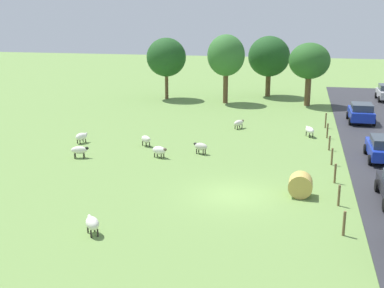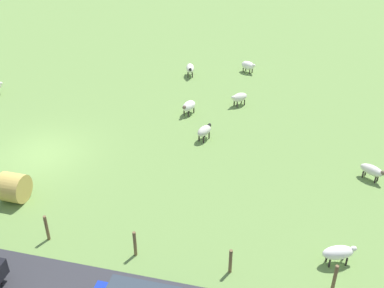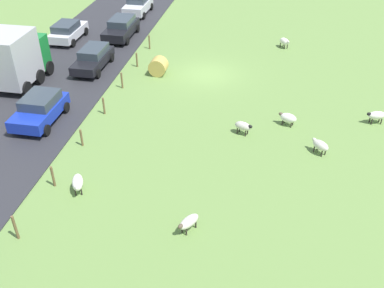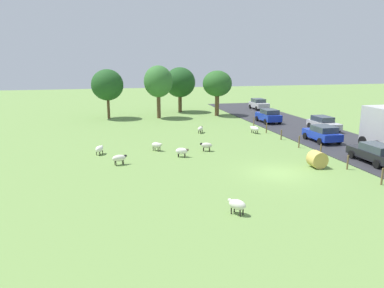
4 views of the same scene
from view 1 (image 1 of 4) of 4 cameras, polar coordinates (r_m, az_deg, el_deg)
name	(u,v)px [view 1 (image 1 of 4)]	position (r m, az deg, el deg)	size (l,w,h in m)	color
ground_plane	(233,195)	(26.55, 4.61, -5.80)	(160.00, 160.00, 0.00)	#6B8E47
sheep_0	(92,223)	(22.30, -11.18, -8.75)	(1.01, 1.08, 0.80)	silver
sheep_1	(159,150)	(33.00, -3.70, -0.72)	(1.13, 0.83, 0.76)	white
sheep_2	(201,147)	(33.77, 0.99, -0.28)	(1.10, 0.80, 0.76)	beige
sheep_3	(79,150)	(33.66, -12.57, -0.68)	(1.20, 0.74, 0.78)	silver
sheep_4	(239,123)	(41.16, 5.29, 2.38)	(0.94, 1.17, 0.70)	silver
sheep_5	(146,139)	(35.83, -5.20, 0.53)	(1.04, 1.02, 0.76)	silver
sheep_6	(310,130)	(39.38, 13.12, 1.53)	(0.88, 1.28, 0.77)	white
sheep_7	(81,137)	(37.39, -12.35, 0.82)	(0.90, 1.09, 0.75)	white
hay_bale_0	(300,185)	(26.77, 12.12, -4.53)	(1.23, 1.23, 1.04)	tan
tree_0	(269,57)	(56.71, 8.68, 9.72)	(4.54, 4.54, 6.61)	brown
tree_1	(166,57)	(54.49, -2.91, 9.73)	(4.18, 4.18, 6.50)	brown
tree_2	(226,56)	(51.98, 3.86, 9.90)	(3.80, 3.80, 6.97)	brown
tree_3	(309,61)	(51.79, 13.10, 9.06)	(4.04, 4.04, 6.24)	brown
fence_post_0	(344,223)	(22.75, 16.76, -8.57)	(0.12, 0.12, 1.11)	brown
fence_post_1	(339,196)	(25.97, 16.23, -5.59)	(0.12, 0.12, 1.08)	brown
fence_post_2	(335,173)	(29.24, 15.82, -3.21)	(0.12, 0.12, 1.12)	brown
fence_post_3	(332,157)	(32.56, 15.49, -1.37)	(0.12, 0.12, 1.08)	brown
fence_post_4	(329,143)	(35.91, 15.23, 0.10)	(0.12, 0.12, 1.02)	brown
fence_post_5	(327,131)	(39.27, 15.01, 1.45)	(0.12, 0.12, 1.14)	brown
fence_post_6	(326,120)	(42.64, 14.83, 2.58)	(0.12, 0.12, 1.24)	brown
car_6	(361,113)	(45.26, 18.52, 3.39)	(2.12, 3.91, 1.66)	#1933B2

